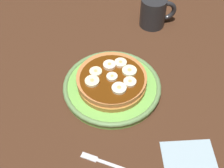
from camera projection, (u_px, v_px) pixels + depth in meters
ground_plane at (112, 93)px, 79.15cm from camera, size 140.00×140.00×3.00cm
plate at (112, 87)px, 77.16cm from camera, size 23.83×23.83×2.09cm
pancake_stack at (113, 80)px, 75.96cm from camera, size 16.86×17.10×2.65cm
banana_slice_0 at (111, 77)px, 74.45cm from camera, size 2.64×2.64×0.88cm
banana_slice_1 at (96, 72)px, 75.70cm from camera, size 3.01×3.01×0.74cm
banana_slice_2 at (129, 71)px, 75.81cm from camera, size 3.51×3.51×0.82cm
banana_slice_3 at (92, 81)px, 73.57cm from camera, size 3.38×3.38×0.92cm
banana_slice_4 at (121, 63)px, 77.51cm from camera, size 3.05×3.05×0.87cm
banana_slice_5 at (119, 88)px, 72.19cm from camera, size 3.41×3.41×0.90cm
banana_slice_6 at (108, 65)px, 76.85cm from camera, size 3.10×3.10×1.04cm
banana_slice_7 at (130, 82)px, 73.50cm from camera, size 3.02×3.02×0.83cm
coffee_mug at (154, 12)px, 91.28cm from camera, size 10.68×7.39×8.72cm
napkin at (190, 164)px, 64.89cm from camera, size 12.04×12.04×0.30cm
fork at (107, 163)px, 64.91cm from camera, size 11.73×7.37×0.50cm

